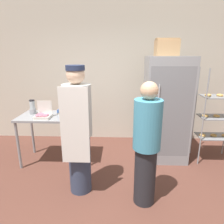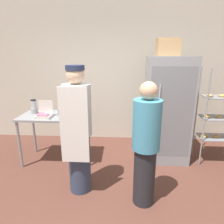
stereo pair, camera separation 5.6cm
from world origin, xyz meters
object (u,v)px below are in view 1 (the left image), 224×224
at_px(cardboard_storage_box, 167,47).
at_px(blender_pitcher, 33,108).
at_px(donut_box, 43,115).
at_px(person_customer, 146,145).
at_px(refrigerator, 166,110).
at_px(baking_rack, 217,116).
at_px(binder_stack, 68,111).
at_px(person_baker, 78,130).

bearing_deg(cardboard_storage_box, blender_pitcher, -176.18).
xyz_separation_m(donut_box, person_customer, (1.59, -0.85, -0.10)).
height_order(refrigerator, blender_pitcher, refrigerator).
xyz_separation_m(refrigerator, baking_rack, (0.88, -0.04, -0.10)).
relative_size(donut_box, binder_stack, 0.81).
bearing_deg(refrigerator, blender_pitcher, -176.96).
distance_m(binder_stack, person_customer, 1.69).
relative_size(donut_box, person_customer, 0.17).
bearing_deg(person_baker, refrigerator, 36.32).
relative_size(baking_rack, person_customer, 1.05).
distance_m(blender_pitcher, person_baker, 1.32).
xyz_separation_m(refrigerator, cardboard_storage_box, (-0.06, 0.03, 1.06)).
relative_size(refrigerator, binder_stack, 5.56).
bearing_deg(baking_rack, person_customer, -139.61).
height_order(baking_rack, donut_box, baking_rack).
distance_m(cardboard_storage_box, person_baker, 1.99).
bearing_deg(refrigerator, person_baker, -143.68).
relative_size(person_baker, person_customer, 1.10).
bearing_deg(refrigerator, baking_rack, -2.64).
bearing_deg(binder_stack, donut_box, -139.65).
xyz_separation_m(donut_box, blender_pitcher, (-0.27, 0.24, 0.06)).
relative_size(baking_rack, donut_box, 6.20).
bearing_deg(refrigerator, cardboard_storage_box, 157.06).
height_order(refrigerator, person_customer, refrigerator).
distance_m(baking_rack, binder_stack, 2.63).
bearing_deg(cardboard_storage_box, baking_rack, -4.12).
distance_m(refrigerator, binder_stack, 1.75).
relative_size(baking_rack, person_baker, 0.95).
bearing_deg(binder_stack, cardboard_storage_box, 3.50).
height_order(donut_box, person_customer, person_customer).
height_order(baking_rack, binder_stack, baking_rack).
height_order(binder_stack, person_baker, person_baker).
height_order(refrigerator, binder_stack, refrigerator).
height_order(cardboard_storage_box, person_customer, cardboard_storage_box).
bearing_deg(baking_rack, person_baker, -156.73).
xyz_separation_m(baking_rack, cardboard_storage_box, (-0.95, 0.07, 1.16)).
relative_size(donut_box, blender_pitcher, 1.07).
height_order(cardboard_storage_box, person_baker, cardboard_storage_box).
distance_m(donut_box, blender_pitcher, 0.37).
bearing_deg(blender_pitcher, donut_box, -42.01).
xyz_separation_m(cardboard_storage_box, person_customer, (-0.43, -1.24, -1.18)).
distance_m(refrigerator, person_baker, 1.71).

